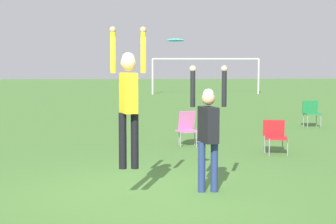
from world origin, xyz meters
The scene contains 8 objects.
ground_plane centered at (0.00, 0.00, 0.00)m, with size 120.00×120.00×0.00m, color #477533.
person_jumping centered at (-0.30, -0.26, 1.63)m, with size 0.57×0.45×2.19m.
person_defending centered at (0.98, 0.05, 1.09)m, with size 0.61×0.49×2.05m.
frisbee centered at (0.45, -0.01, 2.46)m, with size 0.27×0.27×0.04m.
camping_chair_0 centered at (5.61, 8.86, 0.52)m, with size 0.52×0.55×0.86m.
camping_chair_1 centered at (1.18, 5.14, 0.49)m, with size 0.62×0.68×0.87m.
camping_chair_2 centered at (3.06, 3.73, 0.45)m, with size 0.59×0.63×0.77m.
soccer_goal centered at (4.76, 27.65, 1.84)m, with size 7.10×0.10×2.35m.
Camera 1 is at (-0.30, -8.88, 2.12)m, focal length 60.00 mm.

